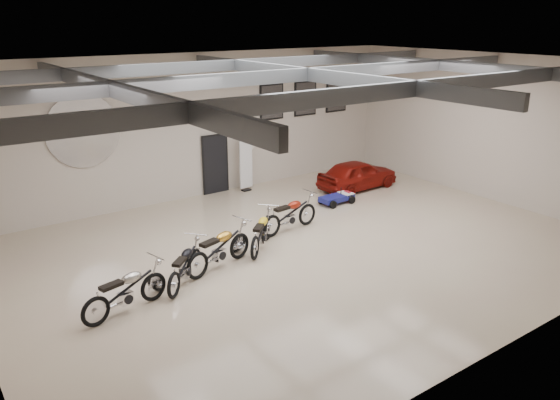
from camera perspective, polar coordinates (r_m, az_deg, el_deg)
floor at (r=15.22m, az=2.63°, el=-5.10°), size 16.00×12.00×0.01m
ceiling at (r=13.99m, az=2.94°, el=14.01°), size 16.00×12.00×0.01m
back_wall at (r=19.36m, az=-8.34°, el=7.63°), size 16.00×0.02×5.00m
right_wall at (r=20.24m, az=21.04°, el=7.07°), size 0.02×12.00×5.00m
ceiling_beams at (r=14.01m, az=2.92°, el=12.99°), size 15.80×11.80×0.32m
door at (r=19.86m, az=-6.80°, el=3.68°), size 0.92×0.08×2.10m
logo_plaque at (r=17.83m, az=-19.85°, el=6.78°), size 2.30×0.06×1.16m
poster_left at (r=20.75m, az=-0.89°, el=10.23°), size 1.05×0.08×1.35m
poster_mid at (r=21.68m, az=2.65°, el=10.57°), size 1.05×0.08×1.35m
poster_right at (r=22.70m, az=5.90°, el=10.86°), size 1.05×0.08×1.35m
oil_sign at (r=20.40m, az=-3.41°, el=6.05°), size 0.72×0.10×0.72m
banner_stand at (r=20.00m, az=-3.59°, el=3.76°), size 0.57×0.27×2.02m
motorcycle_silver at (r=12.33m, az=-15.90°, el=-9.06°), size 2.16×1.10×1.08m
motorcycle_black at (r=13.27m, az=-9.93°, el=-6.71°), size 1.85×1.74×1.01m
motorcycle_gold at (r=13.94m, az=-6.39°, el=-4.98°), size 2.28×1.27×1.13m
motorcycle_yellow at (r=15.01m, az=-1.96°, el=-3.30°), size 1.91×1.80×1.04m
motorcycle_red at (r=16.26m, az=1.02°, el=-1.44°), size 2.16×0.90×1.09m
go_kart at (r=18.90m, az=6.25°, el=0.50°), size 1.56×0.73×0.56m
vintage_car at (r=20.52m, az=8.11°, el=2.67°), size 1.36×3.26×1.10m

